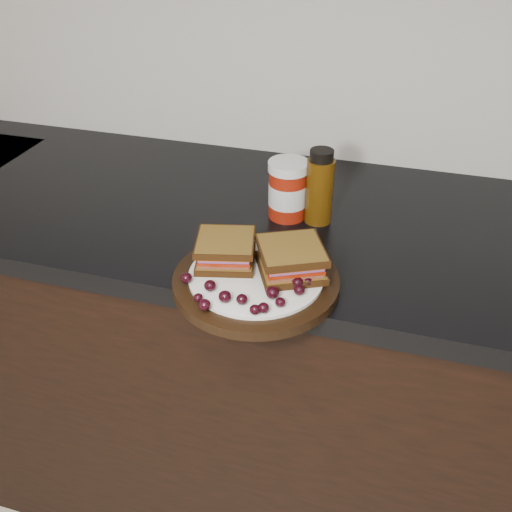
% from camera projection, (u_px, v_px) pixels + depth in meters
% --- Properties ---
extents(base_cabinets, '(3.96, 0.58, 0.86)m').
position_uv_depth(base_cabinets, '(318.00, 386.00, 1.40)').
color(base_cabinets, black).
rests_on(base_cabinets, ground_plane).
extents(countertop, '(3.98, 0.60, 0.04)m').
position_uv_depth(countertop, '(332.00, 230.00, 1.15)').
color(countertop, black).
rests_on(countertop, base_cabinets).
extents(plate, '(0.28, 0.28, 0.02)m').
position_uv_depth(plate, '(256.00, 281.00, 0.96)').
color(plate, black).
rests_on(plate, countertop).
extents(sandwich_left, '(0.12, 0.12, 0.04)m').
position_uv_depth(sandwich_left, '(226.00, 250.00, 0.97)').
color(sandwich_left, brown).
rests_on(sandwich_left, plate).
extents(sandwich_right, '(0.14, 0.14, 0.05)m').
position_uv_depth(sandwich_right, '(291.00, 259.00, 0.94)').
color(sandwich_right, brown).
rests_on(sandwich_right, plate).
extents(grape_0, '(0.02, 0.02, 0.02)m').
position_uv_depth(grape_0, '(186.00, 278.00, 0.92)').
color(grape_0, black).
rests_on(grape_0, plate).
extents(grape_1, '(0.02, 0.02, 0.02)m').
position_uv_depth(grape_1, '(210.00, 286.00, 0.91)').
color(grape_1, black).
rests_on(grape_1, plate).
extents(grape_2, '(0.02, 0.02, 0.01)m').
position_uv_depth(grape_2, '(198.00, 298.00, 0.88)').
color(grape_2, black).
rests_on(grape_2, plate).
extents(grape_3, '(0.02, 0.02, 0.02)m').
position_uv_depth(grape_3, '(205.00, 305.00, 0.87)').
color(grape_3, black).
rests_on(grape_3, plate).
extents(grape_4, '(0.02, 0.02, 0.02)m').
position_uv_depth(grape_4, '(225.00, 297.00, 0.88)').
color(grape_4, black).
rests_on(grape_4, plate).
extents(grape_5, '(0.02, 0.02, 0.02)m').
position_uv_depth(grape_5, '(242.00, 299.00, 0.88)').
color(grape_5, black).
rests_on(grape_5, plate).
extents(grape_6, '(0.02, 0.02, 0.02)m').
position_uv_depth(grape_6, '(255.00, 310.00, 0.86)').
color(grape_6, black).
rests_on(grape_6, plate).
extents(grape_7, '(0.02, 0.02, 0.02)m').
position_uv_depth(grape_7, '(263.00, 308.00, 0.86)').
color(grape_7, black).
rests_on(grape_7, plate).
extents(grape_8, '(0.02, 0.02, 0.02)m').
position_uv_depth(grape_8, '(280.00, 302.00, 0.87)').
color(grape_8, black).
rests_on(grape_8, plate).
extents(grape_9, '(0.02, 0.02, 0.02)m').
position_uv_depth(grape_9, '(273.00, 293.00, 0.89)').
color(grape_9, black).
rests_on(grape_9, plate).
extents(grape_10, '(0.02, 0.02, 0.02)m').
position_uv_depth(grape_10, '(299.00, 290.00, 0.90)').
color(grape_10, black).
rests_on(grape_10, plate).
extents(grape_11, '(0.02, 0.02, 0.02)m').
position_uv_depth(grape_11, '(297.00, 282.00, 0.91)').
color(grape_11, black).
rests_on(grape_11, plate).
extents(grape_12, '(0.02, 0.02, 0.02)m').
position_uv_depth(grape_12, '(308.00, 282.00, 0.92)').
color(grape_12, black).
rests_on(grape_12, plate).
extents(grape_13, '(0.02, 0.02, 0.02)m').
position_uv_depth(grape_13, '(315.00, 264.00, 0.96)').
color(grape_13, black).
rests_on(grape_13, plate).
extents(grape_14, '(0.02, 0.02, 0.02)m').
position_uv_depth(grape_14, '(302.00, 259.00, 0.97)').
color(grape_14, black).
rests_on(grape_14, plate).
extents(grape_15, '(0.02, 0.02, 0.02)m').
position_uv_depth(grape_15, '(247.00, 253.00, 0.99)').
color(grape_15, black).
rests_on(grape_15, plate).
extents(grape_16, '(0.02, 0.02, 0.02)m').
position_uv_depth(grape_16, '(229.00, 252.00, 0.99)').
color(grape_16, black).
rests_on(grape_16, plate).
extents(grape_17, '(0.02, 0.02, 0.02)m').
position_uv_depth(grape_17, '(220.00, 256.00, 0.98)').
color(grape_17, black).
rests_on(grape_17, plate).
extents(grape_18, '(0.02, 0.02, 0.02)m').
position_uv_depth(grape_18, '(210.00, 259.00, 0.97)').
color(grape_18, black).
rests_on(grape_18, plate).
extents(grape_19, '(0.02, 0.02, 0.02)m').
position_uv_depth(grape_19, '(206.00, 267.00, 0.95)').
color(grape_19, black).
rests_on(grape_19, plate).
extents(grape_20, '(0.02, 0.02, 0.02)m').
position_uv_depth(grape_20, '(232.00, 262.00, 0.97)').
color(grape_20, black).
rests_on(grape_20, plate).
extents(grape_21, '(0.02, 0.02, 0.02)m').
position_uv_depth(grape_21, '(233.00, 261.00, 0.96)').
color(grape_21, black).
rests_on(grape_21, plate).
extents(grape_22, '(0.02, 0.02, 0.01)m').
position_uv_depth(grape_22, '(222.00, 267.00, 0.95)').
color(grape_22, black).
rests_on(grape_22, plate).
extents(condiment_jar, '(0.10, 0.10, 0.12)m').
position_uv_depth(condiment_jar, '(288.00, 190.00, 1.13)').
color(condiment_jar, maroon).
rests_on(condiment_jar, countertop).
extents(oil_bottle, '(0.07, 0.07, 0.15)m').
position_uv_depth(oil_bottle, '(320.00, 187.00, 1.10)').
color(oil_bottle, '#442806').
rests_on(oil_bottle, countertop).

